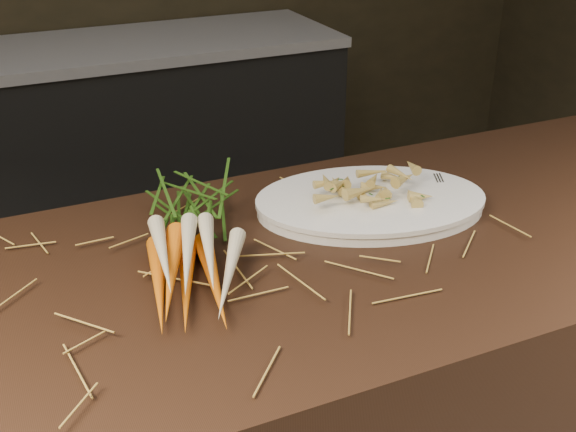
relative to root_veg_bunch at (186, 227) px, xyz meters
name	(u,v)px	position (x,y,z in m)	size (l,w,h in m)	color
back_counter	(119,144)	(0.23, 1.79, -0.52)	(1.82, 0.62, 0.84)	black
straw_bedding	(162,280)	(-0.07, -0.09, -0.03)	(1.40, 0.60, 0.02)	olive
root_veg_bunch	(186,227)	(0.00, 0.00, 0.00)	(0.26, 0.50, 0.09)	#D26214
serving_platter	(371,204)	(0.36, 0.00, -0.03)	(0.43, 0.29, 0.02)	white
roasted_veg_heap	(371,187)	(0.36, 0.00, 0.00)	(0.21, 0.15, 0.05)	gold
serving_fork	(453,197)	(0.51, -0.06, -0.02)	(0.01, 0.16, 0.00)	silver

